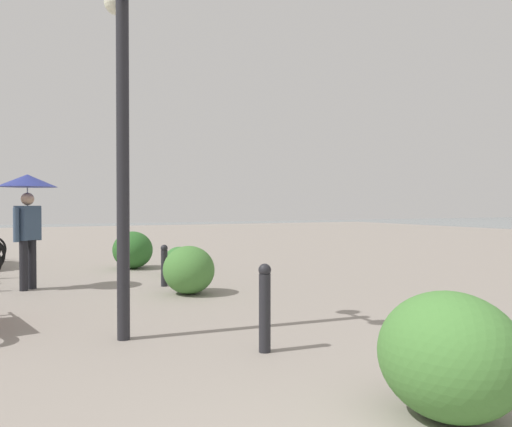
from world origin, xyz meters
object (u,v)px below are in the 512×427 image
at_px(lamppost, 123,100).
at_px(bollard_mid, 164,265).
at_px(bollard_near, 265,306).
at_px(pedestrian, 28,199).

bearing_deg(lamppost, bollard_mid, -22.21).
xyz_separation_m(lamppost, bollard_near, (-1.11, -1.20, -2.19)).
bearing_deg(pedestrian, bollard_near, -158.28).
bearing_deg(pedestrian, bollard_mid, -105.80).
height_order(lamppost, pedestrian, lamppost).
distance_m(bollard_near, bollard_mid, 4.55).
relative_size(lamppost, pedestrian, 1.96).
distance_m(pedestrian, bollard_near, 5.69).
xyz_separation_m(pedestrian, bollard_near, (-5.18, -2.06, -1.13)).
height_order(pedestrian, bollard_mid, pedestrian).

